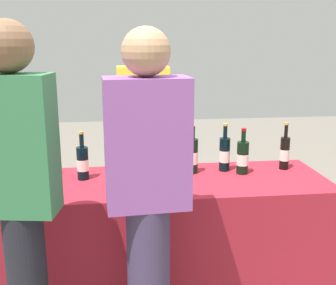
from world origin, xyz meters
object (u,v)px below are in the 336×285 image
object	(u,v)px
wine_bottle_0	(44,161)
wine_bottle_6	(285,153)
wine_bottle_2	(176,158)
wine_glass_2	(164,169)
wine_bottle_1	(83,162)
wine_bottle_3	(193,156)
wine_glass_1	(140,168)
wine_bottle_4	(225,154)
wine_glass_0	(119,174)
wine_bottle_5	(243,157)
guest_0	(20,189)
guest_1	(148,189)
server_pouring	(144,137)

from	to	relation	value
wine_bottle_0	wine_bottle_6	distance (m)	1.63
wine_bottle_2	wine_glass_2	xyz separation A→B (m)	(-0.10, -0.20, -0.01)
wine_bottle_1	wine_glass_2	size ratio (longest dim) A/B	2.22
wine_bottle_3	wine_glass_1	world-z (taller)	wine_bottle_3
wine_bottle_4	wine_glass_0	size ratio (longest dim) A/B	2.28
wine_bottle_0	wine_glass_0	world-z (taller)	wine_bottle_0
wine_bottle_6	wine_glass_0	xyz separation A→B (m)	(-1.15, -0.31, -0.01)
wine_bottle_5	guest_0	bearing A→B (deg)	-150.42
guest_0	wine_bottle_1	bearing A→B (deg)	82.15
wine_bottle_4	wine_glass_2	bearing A→B (deg)	-151.56
wine_bottle_4	wine_bottle_1	bearing A→B (deg)	-175.81
wine_bottle_3	wine_bottle_6	xyz separation A→B (m)	(0.65, 0.01, -0.00)
wine_bottle_3	guest_1	distance (m)	0.83
wine_bottle_1	guest_0	size ratio (longest dim) A/B	0.18
wine_bottle_0	server_pouring	distance (m)	0.79
wine_bottle_0	guest_0	bearing A→B (deg)	-88.12
wine_bottle_3	wine_glass_0	size ratio (longest dim) A/B	2.21
wine_bottle_5	guest_1	bearing A→B (deg)	-135.03
wine_bottle_1	guest_0	bearing A→B (deg)	-107.07
wine_bottle_0	wine_glass_1	world-z (taller)	wine_bottle_0
wine_bottle_6	wine_glass_1	bearing A→B (deg)	-169.01
server_pouring	guest_0	size ratio (longest dim) A/B	0.97
wine_bottle_5	server_pouring	size ratio (longest dim) A/B	0.19
wine_glass_0	guest_1	size ratio (longest dim) A/B	0.09
wine_bottle_2	wine_bottle_4	bearing A→B (deg)	7.09
wine_bottle_3	server_pouring	distance (m)	0.52
wine_bottle_3	wine_bottle_6	size ratio (longest dim) A/B	0.97
guest_1	wine_bottle_0	bearing A→B (deg)	125.85
wine_glass_0	wine_bottle_5	bearing A→B (deg)	16.40
guest_1	wine_bottle_6	bearing A→B (deg)	33.21
wine_bottle_1	wine_bottle_2	distance (m)	0.61
wine_glass_1	wine_glass_2	xyz separation A→B (m)	(0.15, -0.03, -0.01)
wine_bottle_5	wine_bottle_4	bearing A→B (deg)	142.65
wine_bottle_2	wine_glass_0	bearing A→B (deg)	-143.46
wine_bottle_3	wine_glass_2	distance (m)	0.30
server_pouring	guest_0	world-z (taller)	guest_0
wine_bottle_5	wine_glass_0	world-z (taller)	wine_bottle_5
wine_glass_1	guest_0	world-z (taller)	guest_0
wine_bottle_5	wine_glass_1	size ratio (longest dim) A/B	2.08
wine_bottle_5	guest_1	distance (m)	0.97
wine_glass_0	wine_glass_1	bearing A→B (deg)	40.58
wine_bottle_0	wine_bottle_3	bearing A→B (deg)	-0.96
server_pouring	wine_bottle_2	bearing A→B (deg)	110.76
wine_glass_0	guest_1	xyz separation A→B (m)	(0.14, -0.44, 0.06)
wine_bottle_1	server_pouring	size ratio (longest dim) A/B	0.19
wine_glass_2	guest_1	xyz separation A→B (m)	(-0.14, -0.53, 0.07)
wine_bottle_6	wine_glass_1	size ratio (longest dim) A/B	2.21
wine_glass_2	guest_0	bearing A→B (deg)	-142.36
wine_bottle_1	wine_bottle_2	xyz separation A→B (m)	(0.61, 0.03, -0.00)
wine_bottle_1	wine_bottle_5	world-z (taller)	wine_bottle_1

